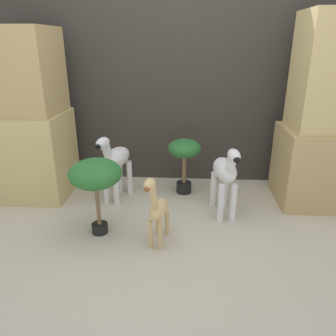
# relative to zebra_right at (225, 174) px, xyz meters

# --- Properties ---
(ground_plane) EXTENTS (14.00, 14.00, 0.00)m
(ground_plane) POSITION_rel_zebra_right_xyz_m (-0.47, -0.55, -0.39)
(ground_plane) COLOR beige
(wall_back) EXTENTS (6.40, 0.08, 2.20)m
(wall_back) POSITION_rel_zebra_right_xyz_m (-0.47, 0.83, 0.71)
(wall_back) COLOR #38332D
(wall_back) RESTS_ON ground_plane
(rock_pillar_left) EXTENTS (0.67, 0.62, 1.55)m
(rock_pillar_left) POSITION_rel_zebra_right_xyz_m (-1.81, 0.34, 0.36)
(rock_pillar_left) COLOR #D1B775
(rock_pillar_left) RESTS_ON ground_plane
(rock_pillar_right) EXTENTS (0.67, 0.62, 1.67)m
(rock_pillar_right) POSITION_rel_zebra_right_xyz_m (0.87, 0.34, 0.37)
(rock_pillar_right) COLOR tan
(rock_pillar_right) RESTS_ON ground_plane
(zebra_right) EXTENTS (0.24, 0.51, 0.66)m
(zebra_right) POSITION_rel_zebra_right_xyz_m (0.00, 0.00, 0.00)
(zebra_right) COLOR white
(zebra_right) RESTS_ON ground_plane
(zebra_left) EXTENTS (0.29, 0.51, 0.66)m
(zebra_left) POSITION_rel_zebra_right_xyz_m (-0.99, 0.25, 0.00)
(zebra_left) COLOR white
(zebra_left) RESTS_ON ground_plane
(giraffe_figurine) EXTENTS (0.17, 0.42, 0.60)m
(giraffe_figurine) POSITION_rel_zebra_right_xyz_m (-0.53, -0.49, -0.09)
(giraffe_figurine) COLOR tan
(giraffe_figurine) RESTS_ON ground_plane
(potted_palm_front) EXTENTS (0.40, 0.40, 0.61)m
(potted_palm_front) POSITION_rel_zebra_right_xyz_m (-1.00, -0.35, 0.10)
(potted_palm_front) COLOR black
(potted_palm_front) RESTS_ON ground_plane
(potted_palm_back) EXTENTS (0.32, 0.32, 0.55)m
(potted_palm_back) POSITION_rel_zebra_right_xyz_m (-0.35, 0.43, 0.03)
(potted_palm_back) COLOR black
(potted_palm_back) RESTS_ON ground_plane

